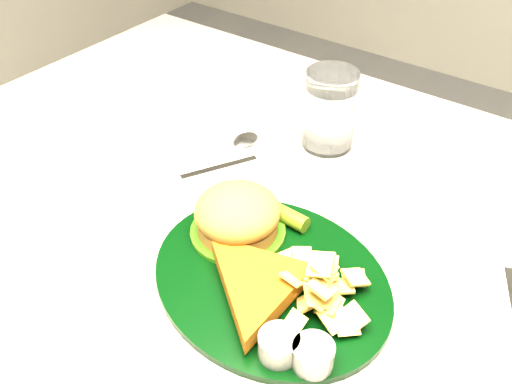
% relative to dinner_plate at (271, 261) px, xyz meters
% --- Properties ---
extents(dinner_plate, '(0.33, 0.29, 0.06)m').
position_rel_dinner_plate_xyz_m(dinner_plate, '(0.00, 0.00, 0.00)').
color(dinner_plate, black).
rests_on(dinner_plate, table).
extents(water_glass, '(0.09, 0.09, 0.12)m').
position_rel_dinner_plate_xyz_m(water_glass, '(-0.09, 0.27, 0.03)').
color(water_glass, white).
rests_on(water_glass, table).
extents(spoon, '(0.11, 0.15, 0.01)m').
position_rel_dinner_plate_xyz_m(spoon, '(-0.18, 0.13, -0.03)').
color(spoon, silver).
rests_on(spoon, table).
extents(ramekin, '(0.04, 0.04, 0.03)m').
position_rel_dinner_plate_xyz_m(ramekin, '(-0.28, 0.24, -0.02)').
color(ramekin, silver).
rests_on(ramekin, table).
extents(wrapped_straw, '(0.19, 0.11, 0.01)m').
position_rel_dinner_plate_xyz_m(wrapped_straw, '(-0.15, 0.19, -0.03)').
color(wrapped_straw, white).
rests_on(wrapped_straw, table).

